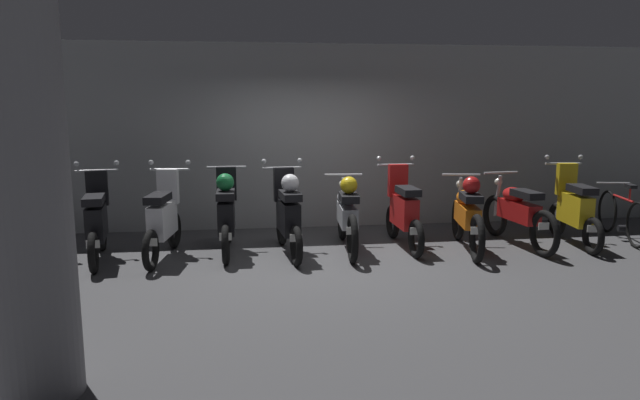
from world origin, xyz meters
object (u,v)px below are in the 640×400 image
(motorbike_slot_7, at_px, (467,214))
(motorbike_slot_9, at_px, (574,209))
(motorbike_slot_2, at_px, (163,220))
(motorbike_slot_3, at_px, (226,213))
(motorbike_slot_0, at_px, (30,224))
(motorbike_slot_8, at_px, (518,213))
(bicycle, at_px, (622,216))
(motorbike_slot_5, at_px, (347,214))
(motorbike_slot_4, at_px, (288,214))
(motorbike_slot_1, at_px, (97,222))
(motorbike_slot_6, at_px, (403,211))
(support_pillar, at_px, (26,189))

(motorbike_slot_7, bearing_deg, motorbike_slot_9, 4.08)
(motorbike_slot_2, xyz_separation_m, motorbike_slot_3, (0.84, 0.16, 0.04))
(motorbike_slot_0, height_order, motorbike_slot_8, motorbike_slot_0)
(bicycle, bearing_deg, motorbike_slot_5, -179.16)
(motorbike_slot_4, bearing_deg, motorbike_slot_3, 167.50)
(motorbike_slot_1, relative_size, motorbike_slot_6, 1.00)
(motorbike_slot_4, xyz_separation_m, support_pillar, (-2.08, -3.64, 0.94))
(motorbike_slot_2, bearing_deg, bicycle, 1.20)
(support_pillar, bearing_deg, motorbike_slot_6, 45.45)
(motorbike_slot_5, relative_size, motorbike_slot_6, 1.16)
(motorbike_slot_3, xyz_separation_m, motorbike_slot_5, (1.69, -0.08, -0.04))
(motorbike_slot_8, bearing_deg, motorbike_slot_1, -179.64)
(motorbike_slot_1, bearing_deg, motorbike_slot_5, 1.57)
(motorbike_slot_8, xyz_separation_m, bicycle, (1.75, 0.12, -0.13))
(motorbike_slot_3, bearing_deg, motorbike_slot_2, -169.33)
(motorbike_slot_0, xyz_separation_m, motorbike_slot_8, (6.73, 0.06, -0.04))
(motorbike_slot_1, distance_m, bicycle, 7.65)
(motorbike_slot_7, bearing_deg, motorbike_slot_5, 172.39)
(motorbike_slot_9, bearing_deg, motorbike_slot_0, -179.94)
(motorbike_slot_6, bearing_deg, motorbike_slot_7, -20.05)
(motorbike_slot_6, xyz_separation_m, motorbike_slot_8, (1.68, -0.14, -0.04))
(motorbike_slot_0, relative_size, motorbike_slot_7, 0.86)
(motorbike_slot_7, bearing_deg, motorbike_slot_1, 178.50)
(motorbike_slot_0, bearing_deg, motorbike_slot_2, 1.12)
(motorbike_slot_3, bearing_deg, motorbike_slot_5, -2.66)
(motorbike_slot_7, distance_m, support_pillar, 5.89)
(motorbike_slot_5, xyz_separation_m, bicycle, (4.27, 0.06, -0.16))
(motorbike_slot_5, bearing_deg, motorbike_slot_9, -1.78)
(motorbike_slot_1, xyz_separation_m, motorbike_slot_6, (4.22, 0.18, 0.00))
(bicycle, bearing_deg, motorbike_slot_1, -178.84)
(motorbike_slot_6, distance_m, motorbike_slot_8, 1.69)
(motorbike_slot_5, relative_size, motorbike_slot_7, 1.01)
(motorbike_slot_3, height_order, motorbike_slot_6, motorbike_slot_6)
(motorbike_slot_9, bearing_deg, bicycle, 10.56)
(motorbike_slot_2, bearing_deg, motorbike_slot_9, -0.25)
(bicycle, bearing_deg, motorbike_slot_6, 179.66)
(motorbike_slot_2, relative_size, motorbike_slot_7, 0.87)
(motorbike_slot_9, bearing_deg, motorbike_slot_7, -175.92)
(motorbike_slot_4, bearing_deg, motorbike_slot_5, 7.28)
(motorbike_slot_6, bearing_deg, motorbike_slot_9, -4.24)
(motorbike_slot_3, bearing_deg, motorbike_slot_6, 0.11)
(motorbike_slot_1, distance_m, motorbike_slot_8, 5.90)
(motorbike_slot_3, bearing_deg, motorbike_slot_8, -1.82)
(motorbike_slot_4, xyz_separation_m, motorbike_slot_7, (2.53, -0.12, -0.04))
(support_pillar, bearing_deg, motorbike_slot_5, 51.98)
(bicycle, bearing_deg, motorbike_slot_4, -178.09)
(motorbike_slot_8, bearing_deg, motorbike_slot_3, 178.18)
(motorbike_slot_1, distance_m, motorbike_slot_3, 1.70)
(motorbike_slot_2, relative_size, motorbike_slot_8, 0.86)
(motorbike_slot_7, relative_size, support_pillar, 0.64)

